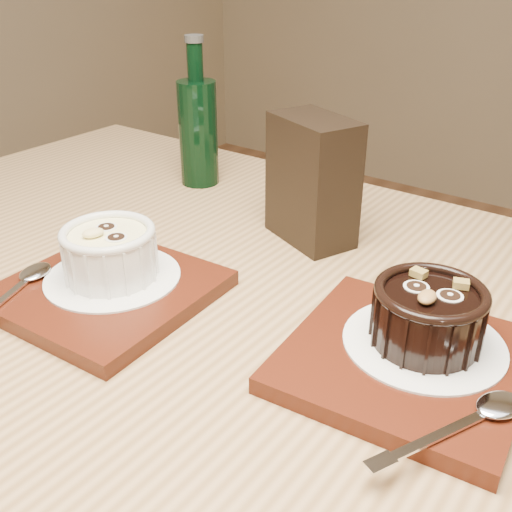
{
  "coord_description": "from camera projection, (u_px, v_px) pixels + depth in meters",
  "views": [
    {
      "loc": [
        0.2,
        -0.14,
        1.05
      ],
      "look_at": [
        -0.07,
        0.22,
        0.81
      ],
      "focal_mm": 42.0,
      "sensor_mm": 36.0,
      "label": 1
    }
  ],
  "objects": [
    {
      "name": "table",
      "position": [
        237.0,
        415.0,
        0.56
      ],
      "size": [
        1.21,
        0.81,
        0.75
      ],
      "rotation": [
        0.0,
        0.0,
        0.01
      ],
      "color": "olive",
      "rests_on": "ground"
    },
    {
      "name": "tray_left",
      "position": [
        107.0,
        291.0,
        0.57
      ],
      "size": [
        0.19,
        0.19,
        0.01
      ],
      "primitive_type": "cube",
      "rotation": [
        0.0,
        0.0,
        0.06
      ],
      "color": "#4A190C",
      "rests_on": "table"
    },
    {
      "name": "doily_left",
      "position": [
        113.0,
        277.0,
        0.58
      ],
      "size": [
        0.13,
        0.13,
        0.0
      ],
      "primitive_type": "cylinder",
      "color": "white",
      "rests_on": "tray_left"
    },
    {
      "name": "ramekin_white",
      "position": [
        109.0,
        251.0,
        0.56
      ],
      "size": [
        0.09,
        0.09,
        0.05
      ],
      "rotation": [
        0.0,
        0.0,
        -0.37
      ],
      "color": "silver",
      "rests_on": "doily_left"
    },
    {
      "name": "spoon_left",
      "position": [
        13.0,
        289.0,
        0.55
      ],
      "size": [
        0.07,
        0.13,
        0.01
      ],
      "primitive_type": null,
      "rotation": [
        0.0,
        0.0,
        0.38
      ],
      "color": "silver",
      "rests_on": "tray_left"
    },
    {
      "name": "tray_right",
      "position": [
        404.0,
        361.0,
        0.48
      ],
      "size": [
        0.2,
        0.2,
        0.01
      ],
      "primitive_type": "cube",
      "rotation": [
        0.0,
        0.0,
        0.1
      ],
      "color": "#4A190C",
      "rests_on": "table"
    },
    {
      "name": "doily_right",
      "position": [
        424.0,
        343.0,
        0.48
      ],
      "size": [
        0.13,
        0.13,
        0.0
      ],
      "primitive_type": "cylinder",
      "color": "white",
      "rests_on": "tray_right"
    },
    {
      "name": "ramekin_dark",
      "position": [
        428.0,
        313.0,
        0.47
      ],
      "size": [
        0.09,
        0.09,
        0.05
      ],
      "rotation": [
        0.0,
        0.0,
        0.1
      ],
      "color": "black",
      "rests_on": "doily_right"
    },
    {
      "name": "spoon_right",
      "position": [
        463.0,
        422.0,
        0.4
      ],
      "size": [
        0.08,
        0.13,
        0.01
      ],
      "primitive_type": null,
      "rotation": [
        0.0,
        0.0,
        -0.42
      ],
      "color": "silver",
      "rests_on": "tray_right"
    },
    {
      "name": "condiment_stand",
      "position": [
        312.0,
        181.0,
        0.66
      ],
      "size": [
        0.12,
        0.09,
        0.14
      ],
      "primitive_type": "cube",
      "rotation": [
        0.0,
        0.0,
        -0.39
      ],
      "color": "black",
      "rests_on": "table"
    },
    {
      "name": "green_bottle",
      "position": [
        198.0,
        129.0,
        0.81
      ],
      "size": [
        0.05,
        0.05,
        0.2
      ],
      "color": "black",
      "rests_on": "table"
    }
  ]
}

